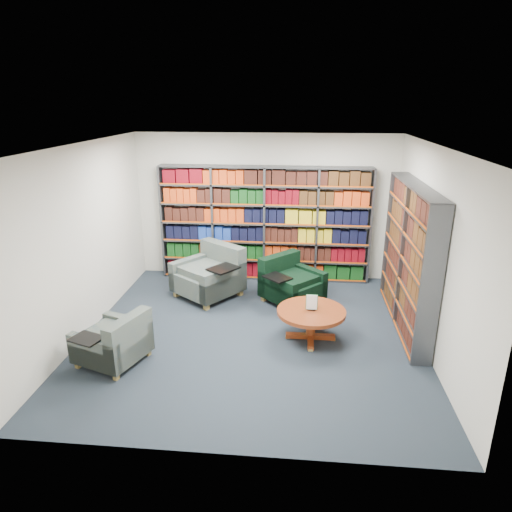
# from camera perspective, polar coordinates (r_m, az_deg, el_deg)

# --- Properties ---
(room_shell) EXTENTS (5.02, 5.02, 2.82)m
(room_shell) POSITION_cam_1_polar(r_m,az_deg,el_deg) (6.48, -0.50, 1.20)
(room_shell) COLOR #1D2330
(room_shell) RESTS_ON ground
(bookshelf_back) EXTENTS (4.00, 0.28, 2.20)m
(bookshelf_back) POSITION_cam_1_polar(r_m,az_deg,el_deg) (8.81, 1.08, 3.97)
(bookshelf_back) COLOR #47494F
(bookshelf_back) RESTS_ON ground
(bookshelf_right) EXTENTS (0.28, 2.50, 2.20)m
(bookshelf_right) POSITION_cam_1_polar(r_m,az_deg,el_deg) (7.32, 18.58, -0.21)
(bookshelf_right) COLOR #47494F
(bookshelf_right) RESTS_ON ground
(chair_teal_left) EXTENTS (1.39, 1.39, 0.91)m
(chair_teal_left) POSITION_cam_1_polar(r_m,az_deg,el_deg) (8.28, -5.53, -2.44)
(chair_teal_left) COLOR #07203C
(chair_teal_left) RESTS_ON ground
(chair_green_right) EXTENTS (1.23, 1.23, 0.79)m
(chair_green_right) POSITION_cam_1_polar(r_m,az_deg,el_deg) (8.04, 4.14, -3.44)
(chair_green_right) COLOR black
(chair_green_right) RESTS_ON ground
(chair_teal_front) EXTENTS (1.01, 1.05, 0.72)m
(chair_teal_front) POSITION_cam_1_polar(r_m,az_deg,el_deg) (6.48, -17.06, -10.42)
(chair_teal_front) COLOR #07203C
(chair_teal_front) RESTS_ON ground
(coffee_table) EXTENTS (1.01, 1.01, 0.71)m
(coffee_table) POSITION_cam_1_polar(r_m,az_deg,el_deg) (6.78, 6.91, -7.45)
(coffee_table) COLOR maroon
(coffee_table) RESTS_ON ground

